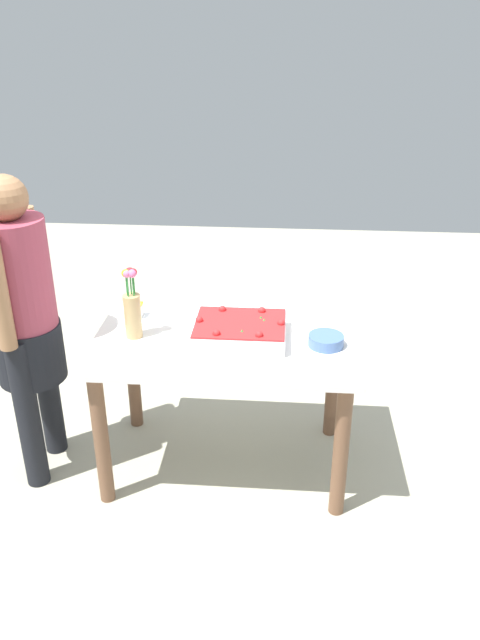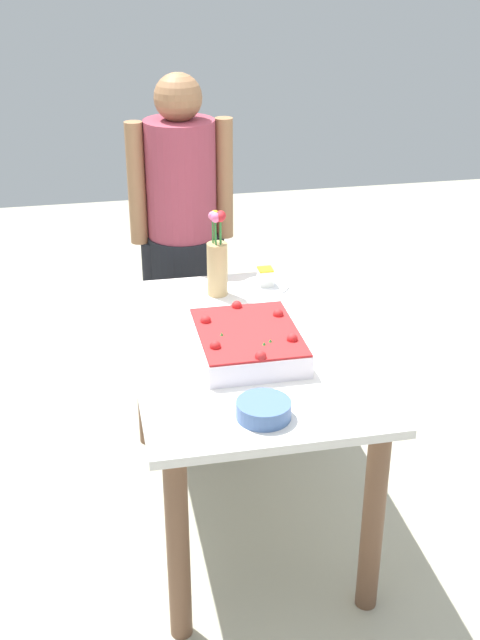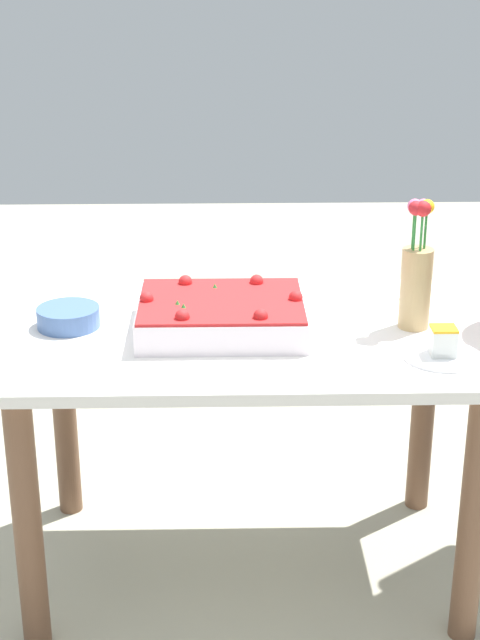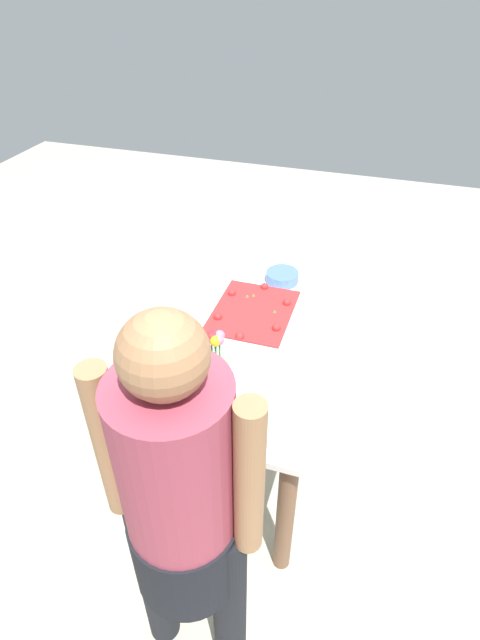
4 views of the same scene
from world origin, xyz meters
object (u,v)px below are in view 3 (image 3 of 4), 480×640
at_px(sheet_cake, 221,315).
at_px(flower_vase, 416,275).
at_px(serving_plate_with_slice, 442,349).
at_px(fruit_bowl, 68,317).
at_px(cake_knife, 363,298).

xyz_separation_m(sheet_cake, flower_vase, (0.50, 0.02, 0.10)).
distance_m(serving_plate_with_slice, fruit_bowl, 0.95).
relative_size(sheet_cake, fruit_bowl, 2.60).
bearing_deg(flower_vase, sheet_cake, -178.22).
bearing_deg(sheet_cake, flower_vase, 1.78).
xyz_separation_m(serving_plate_with_slice, fruit_bowl, (-0.92, 0.22, 0.00)).
xyz_separation_m(serving_plate_with_slice, cake_knife, (-0.13, 0.41, -0.02)).
relative_size(serving_plate_with_slice, fruit_bowl, 1.16).
bearing_deg(fruit_bowl, cake_knife, 13.73).
bearing_deg(cake_knife, flower_vase, -64.20).
distance_m(sheet_cake, cake_knife, 0.46).
bearing_deg(serving_plate_with_slice, sheet_cake, 160.90).
xyz_separation_m(sheet_cake, fruit_bowl, (-0.39, 0.04, -0.02)).
bearing_deg(fruit_bowl, flower_vase, -1.39).
distance_m(cake_knife, flower_vase, 0.27).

